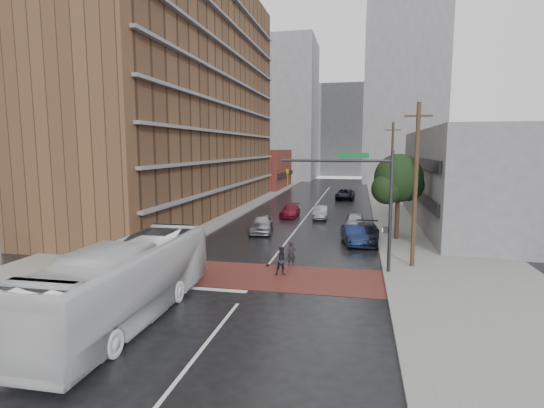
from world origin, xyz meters
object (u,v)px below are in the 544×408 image
(transit_bus, at_px, (127,282))
(car_travel_a, at_px, (261,223))
(pedestrian_a, at_px, (291,254))
(car_parked_far, at_px, (355,221))
(car_parked_near, at_px, (354,235))
(car_travel_b, at_px, (320,212))
(car_travel_c, at_px, (290,211))
(suv_travel, at_px, (345,194))
(car_parked_mid, at_px, (365,234))
(pedestrian_b, at_px, (282,261))

(transit_bus, distance_m, car_travel_a, 19.72)
(pedestrian_a, relative_size, car_parked_far, 0.35)
(pedestrian_a, distance_m, car_parked_near, 7.94)
(car_travel_b, bearing_deg, car_travel_c, 164.04)
(car_travel_a, xyz_separation_m, car_travel_b, (4.39, 8.28, -0.13))
(car_travel_c, relative_size, suv_travel, 0.82)
(car_travel_b, xyz_separation_m, car_parked_mid, (4.45, -10.76, 0.07))
(car_travel_c, height_order, car_parked_mid, car_parked_mid)
(transit_bus, xyz_separation_m, car_parked_mid, (10.16, 17.18, -0.94))
(car_parked_near, relative_size, car_parked_far, 0.98)
(car_parked_mid, relative_size, car_parked_far, 1.17)
(pedestrian_b, height_order, car_travel_a, pedestrian_b)
(pedestrian_a, height_order, car_parked_near, pedestrian_a)
(car_parked_near, bearing_deg, car_parked_far, 79.13)
(car_travel_c, xyz_separation_m, car_parked_near, (6.94, -12.03, 0.07))
(car_parked_mid, bearing_deg, suv_travel, 98.79)
(car_parked_mid, xyz_separation_m, car_parked_far, (-0.85, 5.72, 0.00))
(transit_bus, height_order, car_parked_near, transit_bus)
(pedestrian_a, relative_size, pedestrian_b, 0.89)
(car_parked_near, bearing_deg, pedestrian_b, -124.41)
(transit_bus, bearing_deg, car_travel_b, 77.78)
(pedestrian_a, distance_m, suv_travel, 36.05)
(car_travel_b, bearing_deg, pedestrian_a, -92.91)
(pedestrian_a, xyz_separation_m, pedestrian_b, (-0.21, -2.08, 0.09))
(car_travel_a, height_order, car_parked_mid, car_travel_a)
(transit_bus, relative_size, car_travel_a, 2.55)
(car_travel_b, height_order, car_travel_c, car_travel_b)
(pedestrian_a, xyz_separation_m, car_travel_a, (-4.25, 9.95, 0.05))
(car_travel_b, height_order, car_parked_far, car_parked_far)
(transit_bus, height_order, suv_travel, transit_bus)
(transit_bus, height_order, car_travel_b, transit_bus)
(pedestrian_b, xyz_separation_m, car_travel_c, (-2.98, 21.11, -0.22))
(transit_bus, xyz_separation_m, car_travel_b, (5.71, 27.94, -1.01))
(car_travel_b, height_order, car_parked_near, car_parked_near)
(suv_travel, relative_size, car_parked_mid, 1.04)
(car_parked_mid, bearing_deg, car_travel_c, 127.68)
(pedestrian_a, bearing_deg, pedestrian_b, -113.60)
(pedestrian_b, height_order, car_travel_c, pedestrian_b)
(suv_travel, bearing_deg, transit_bus, -95.84)
(suv_travel, height_order, car_parked_mid, car_parked_mid)
(car_parked_mid, bearing_deg, car_parked_near, -147.12)
(car_travel_a, xyz_separation_m, car_travel_c, (1.06, 9.08, -0.17))
(pedestrian_a, relative_size, car_travel_b, 0.37)
(transit_bus, bearing_deg, pedestrian_b, 54.26)
(transit_bus, bearing_deg, car_travel_a, 85.50)
(pedestrian_a, bearing_deg, car_travel_c, 81.66)
(car_parked_far, bearing_deg, car_travel_c, 139.74)
(pedestrian_a, bearing_deg, car_parked_near, 43.98)
(car_travel_a, distance_m, car_parked_far, 8.63)
(suv_travel, xyz_separation_m, car_parked_mid, (2.53, -28.52, 0.00))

